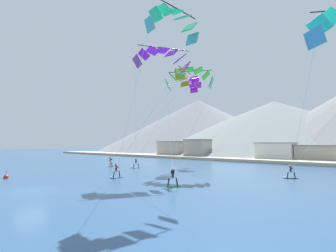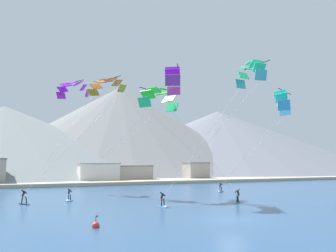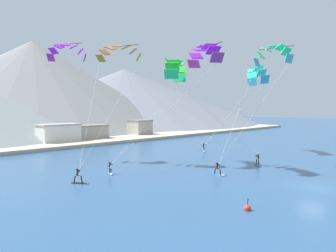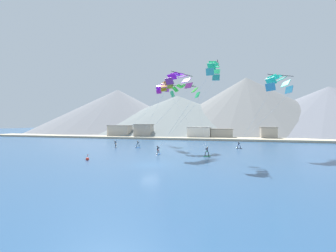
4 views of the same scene
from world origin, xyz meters
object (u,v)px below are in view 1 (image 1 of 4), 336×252
parafoil_kite_far_left (173,22)px  race_marker_buoy (6,177)px  parafoil_kite_near_trail (189,76)px  parafoil_kite_distant_high_outer (194,83)px  kitesurfer_mid_center (110,164)px  kitesurfer_far_right (289,175)px  kitesurfer_near_trail (175,181)px  parafoil_kite_mid_center (181,76)px  kitesurfer_near_lead (135,165)px  parafoil_kite_near_lead (162,57)px  kitesurfer_far_left (115,174)px

parafoil_kite_far_left → race_marker_buoy: bearing=-158.5°
parafoil_kite_near_trail → parafoil_kite_distant_high_outer: 16.77m
kitesurfer_mid_center → parafoil_kite_distant_high_outer: 23.10m
kitesurfer_far_right → parafoil_kite_distant_high_outer: size_ratio=0.34×
kitesurfer_near_trail → kitesurfer_far_right: 14.87m
parafoil_kite_mid_center → kitesurfer_far_right: bearing=-4.9°
parafoil_kite_far_left → kitesurfer_near_lead: bearing=149.4°
race_marker_buoy → kitesurfer_far_right: bearing=43.1°
kitesurfer_mid_center → race_marker_buoy: (4.25, -17.46, -0.40)m
kitesurfer_near_lead → parafoil_kite_mid_center: (5.69, 5.48, 15.34)m
kitesurfer_near_lead → parafoil_kite_far_left: bearing=-30.6°
parafoil_kite_mid_center → parafoil_kite_distant_high_outer: 8.84m
parafoil_kite_mid_center → kitesurfer_near_lead: bearing=-136.1°
kitesurfer_near_lead → kitesurfer_near_trail: kitesurfer_near_trail is taller
kitesurfer_near_trail → parafoil_kite_near_lead: parafoil_kite_near_lead is taller
kitesurfer_near_lead → parafoil_kite_near_trail: parafoil_kite_near_trail is taller
kitesurfer_near_trail → parafoil_kite_near_lead: bearing=143.8°
kitesurfer_near_lead → kitesurfer_near_trail: size_ratio=0.95×
kitesurfer_near_trail → kitesurfer_far_left: kitesurfer_near_trail is taller
kitesurfer_mid_center → kitesurfer_far_right: bearing=10.6°
parafoil_kite_near_trail → race_marker_buoy: bearing=-123.5°
kitesurfer_near_lead → race_marker_buoy: kitesurfer_near_lead is taller
kitesurfer_far_right → parafoil_kite_distant_high_outer: parafoil_kite_distant_high_outer is taller
kitesurfer_far_left → race_marker_buoy: 12.83m
kitesurfer_near_trail → kitesurfer_mid_center: size_ratio=1.04×
kitesurfer_mid_center → parafoil_kite_distant_high_outer: bearing=64.1°
parafoil_kite_near_lead → parafoil_kite_near_trail: (0.26, 5.24, -1.52)m
kitesurfer_mid_center → parafoil_kite_near_lead: (16.55, -3.71, 14.57)m
kitesurfer_far_right → kitesurfer_near_lead: bearing=-170.5°
kitesurfer_near_trail → parafoil_kite_far_left: bearing=-52.7°
parafoil_kite_near_trail → parafoil_kite_far_left: (7.10, -11.26, 1.68)m
kitesurfer_far_right → parafoil_kite_far_left: parafoil_kite_far_left is taller
parafoil_kite_near_lead → race_marker_buoy: 23.76m
kitesurfer_near_trail → race_marker_buoy: (-18.57, -9.15, -0.42)m
kitesurfer_far_left → parafoil_kite_mid_center: (-2.64, 15.35, 15.30)m
parafoil_kite_mid_center → parafoil_kite_far_left: bearing=-51.6°
kitesurfer_far_left → parafoil_kite_distant_high_outer: bearing=104.6°
kitesurfer_far_left → parafoil_kite_near_trail: 16.81m
kitesurfer_far_left → kitesurfer_far_right: kitesurfer_far_left is taller
kitesurfer_far_right → parafoil_kite_mid_center: size_ratio=0.11×
kitesurfer_far_left → parafoil_kite_near_trail: (3.44, 9.97, 13.09)m
kitesurfer_near_trail → kitesurfer_far_left: size_ratio=1.05×
kitesurfer_near_trail → race_marker_buoy: size_ratio=1.81×
kitesurfer_far_right → parafoil_kite_near_lead: parafoil_kite_near_lead is taller
kitesurfer_far_right → parafoil_kite_distant_high_outer: bearing=155.8°
kitesurfer_near_lead → kitesurfer_near_trail: 20.27m
parafoil_kite_far_left → kitesurfer_mid_center: bearing=157.9°
parafoil_kite_distant_high_outer → parafoil_kite_mid_center: bearing=-66.9°
kitesurfer_near_trail → parafoil_kite_near_trail: bearing=121.4°
parafoil_kite_near_lead → kitesurfer_near_trail: bearing=-36.2°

